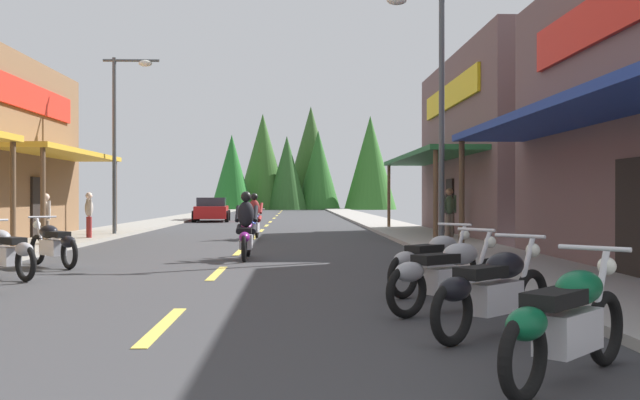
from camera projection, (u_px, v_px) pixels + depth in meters
name	position (u px, v px, depth m)	size (l,w,h in m)	color
ground	(264.00, 229.00, 32.94)	(9.33, 94.66, 0.10)	#38383A
sidewalk_left	(136.00, 227.00, 32.75)	(2.50, 94.66, 0.12)	gray
sidewalk_right	(391.00, 226.00, 33.14)	(2.50, 94.66, 0.12)	#9E9991
centerline_dashes	(267.00, 225.00, 36.69)	(0.16, 72.41, 0.01)	#E0C64C
storefront_right_far	(546.00, 146.00, 26.20)	(8.96, 12.10, 6.61)	brown
streetlamp_left	(122.00, 121.00, 25.59)	(2.02, 0.30, 6.46)	#474C51
streetlamp_right	(430.00, 86.00, 17.45)	(2.02, 0.30, 6.47)	#474C51
motorcycle_parked_right_0	(567.00, 320.00, 5.49)	(1.57, 1.59, 1.04)	black
motorcycle_parked_right_1	(493.00, 289.00, 7.35)	(1.65, 1.51, 1.04)	black
motorcycle_parked_right_2	(448.00, 273.00, 8.88)	(1.80, 1.32, 1.04)	black
motorcycle_parked_right_3	(434.00, 261.00, 10.56)	(1.64, 1.52, 1.04)	black
motorcycle_parked_left_3	(5.00, 251.00, 12.53)	(1.65, 1.52, 1.04)	black
motorcycle_parked_left_4	(53.00, 243.00, 14.62)	(1.53, 1.64, 1.04)	black
rider_cruising_lead	(246.00, 231.00, 16.38)	(0.60, 2.14, 1.57)	black
rider_cruising_trailing	(254.00, 220.00, 24.11)	(0.60, 2.14, 1.57)	black
pedestrian_by_shop	(89.00, 213.00, 23.06)	(0.40, 0.52, 1.59)	maroon
pedestrian_browsing	(46.00, 217.00, 20.12)	(0.43, 0.46, 1.54)	#726659
pedestrian_strolling	(450.00, 210.00, 23.48)	(0.51, 0.40, 1.73)	#726659
parked_car_curbside	(212.00, 210.00, 41.58)	(2.28, 4.40, 1.40)	#B21919
treeline_backdrop	(304.00, 163.00, 82.09)	(20.79, 13.17, 12.29)	#286123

